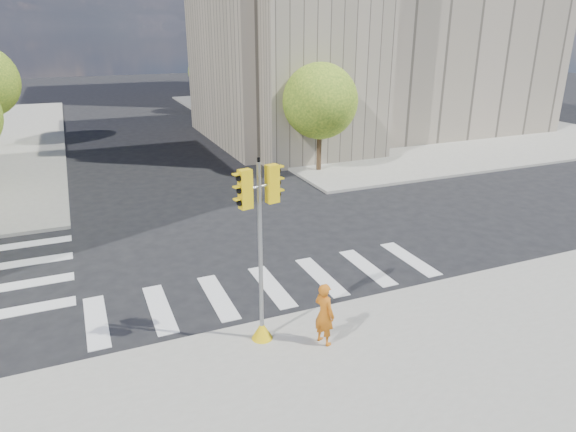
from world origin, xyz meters
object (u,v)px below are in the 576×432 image
object	(u,v)px
traffic_signal	(261,267)
lamp_far	(232,68)
photographer	(324,314)
lamp_near	(299,84)

from	to	relation	value
traffic_signal	lamp_far	bearing A→B (deg)	61.23
lamp_far	photographer	xyz separation A→B (m)	(-8.05, -33.67, -3.57)
lamp_far	traffic_signal	size ratio (longest dim) A/B	1.64
traffic_signal	photographer	world-z (taller)	traffic_signal
lamp_near	lamp_far	distance (m)	14.00
lamp_near	lamp_far	size ratio (longest dim) A/B	1.00
lamp_near	traffic_signal	size ratio (longest dim) A/B	1.64
lamp_near	traffic_signal	bearing A→B (deg)	-116.68
lamp_far	photographer	world-z (taller)	lamp_far
lamp_far	photographer	size ratio (longest dim) A/B	4.71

